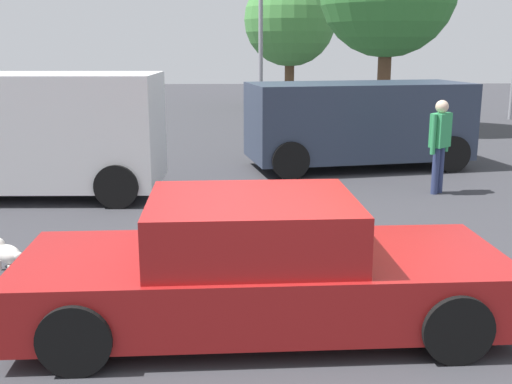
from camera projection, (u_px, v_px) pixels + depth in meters
ground_plane at (276, 332)px, 6.11m from camera, size 80.00×80.00×0.00m
sedan_foreground at (260, 268)px, 6.11m from camera, size 4.74×1.99×1.32m
dog at (6, 253)px, 7.73m from camera, size 0.52×0.50×0.38m
van_white at (17, 130)px, 11.45m from camera, size 5.21×2.33×2.24m
suv_dark at (358, 121)px, 14.09m from camera, size 5.16×2.90×1.91m
pedestrian at (440, 138)px, 11.59m from camera, size 0.46×0.45×1.75m
tree_back_center at (290, 20)px, 27.57m from camera, size 4.05×4.05×5.85m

